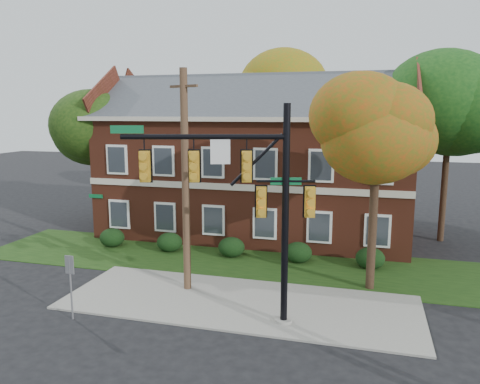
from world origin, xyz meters
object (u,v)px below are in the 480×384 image
(utility_pole, at_px, (185,182))
(sign_post, at_px, (70,276))
(tree_far_rear, at_px, (298,94))
(hedge_center, at_px, (231,247))
(hedge_far_left, at_px, (112,238))
(apartment_building, at_px, (255,153))
(tree_near_right, at_px, (383,133))
(tree_left_rear, at_px, (104,125))
(tree_right_rear, at_px, (457,100))
(hedge_left, at_px, (170,242))
(hedge_right, at_px, (298,252))
(hedge_far_right, at_px, (370,258))
(traffic_signal, at_px, (245,191))

(utility_pole, height_order, sign_post, utility_pole)
(tree_far_rear, xyz_separation_m, sign_post, (-4.84, -21.79, -7.20))
(hedge_center, relative_size, sign_post, 0.58)
(hedge_far_left, bearing_deg, hedge_center, 0.00)
(apartment_building, height_order, tree_near_right, apartment_building)
(tree_near_right, bearing_deg, utility_pole, -164.98)
(hedge_far_left, distance_m, tree_left_rear, 7.90)
(apartment_building, bearing_deg, hedge_center, -90.00)
(hedge_far_left, relative_size, sign_post, 0.58)
(tree_right_rear, distance_m, utility_pole, 16.52)
(hedge_left, distance_m, sign_post, 8.77)
(sign_post, bearing_deg, hedge_center, 70.88)
(sign_post, bearing_deg, hedge_right, 53.97)
(hedge_left, bearing_deg, hedge_far_right, 0.00)
(hedge_left, height_order, tree_right_rear, tree_right_rear)
(hedge_right, distance_m, hedge_far_right, 3.50)
(hedge_left, bearing_deg, utility_pole, -58.56)
(hedge_far_right, relative_size, tree_right_rear, 0.13)
(hedge_right, distance_m, sign_post, 11.22)
(hedge_far_right, xyz_separation_m, utility_pole, (-7.50, -4.91, 4.16))
(tree_left_rear, height_order, tree_right_rear, tree_right_rear)
(apartment_building, distance_m, traffic_signal, 12.92)
(hedge_far_right, relative_size, tree_far_rear, 0.12)
(sign_post, bearing_deg, tree_left_rear, 118.68)
(tree_far_rear, height_order, sign_post, tree_far_rear)
(hedge_center, xyz_separation_m, tree_left_rear, (-9.73, 4.14, 6.16))
(apartment_building, bearing_deg, tree_right_rear, 4.33)
(apartment_building, distance_m, tree_right_rear, 11.77)
(traffic_signal, bearing_deg, utility_pole, 126.83)
(tree_left_rear, relative_size, utility_pole, 0.96)
(hedge_left, bearing_deg, tree_right_rear, 22.42)
(hedge_far_right, distance_m, traffic_signal, 9.58)
(apartment_building, height_order, hedge_center, apartment_building)
(tree_right_rear, distance_m, traffic_signal, 16.35)
(hedge_left, height_order, hedge_right, same)
(hedge_far_left, bearing_deg, tree_left_rear, 123.42)
(tree_left_rear, xyz_separation_m, tree_far_rear, (11.07, 8.96, 2.16))
(hedge_right, xyz_separation_m, tree_left_rear, (-13.23, 4.14, 6.16))
(hedge_left, distance_m, hedge_center, 3.50)
(tree_right_rear, bearing_deg, hedge_far_right, -125.23)
(hedge_far_left, distance_m, tree_near_right, 15.75)
(tree_left_rear, distance_m, utility_pole, 13.08)
(hedge_center, bearing_deg, tree_far_rear, 84.15)
(apartment_building, relative_size, traffic_signal, 2.41)
(hedge_left, distance_m, tree_near_right, 12.68)
(tree_near_right, distance_m, tree_right_rear, 9.94)
(tree_far_rear, bearing_deg, hedge_left, -110.29)
(hedge_right, relative_size, sign_post, 0.58)
(hedge_center, height_order, sign_post, sign_post)
(hedge_center, xyz_separation_m, tree_near_right, (7.22, -2.83, 6.14))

